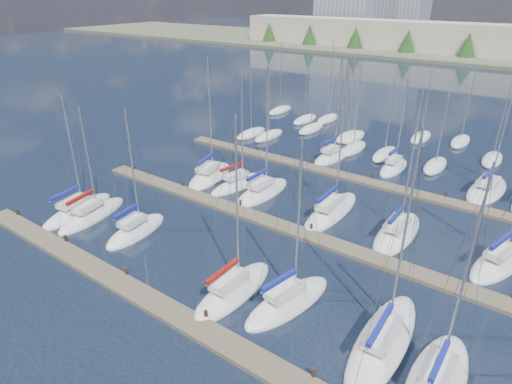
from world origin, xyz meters
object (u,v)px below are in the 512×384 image
Objects in this scene: sailboat_h at (210,176)px; sailboat_p at (394,167)px; sailboat_l at (397,233)px; sailboat_i at (239,184)px; sailboat_o at (332,157)px; sailboat_e at (288,302)px; sailboat_a at (78,210)px; sailboat_k at (331,211)px; sailboat_q at (487,190)px; sailboat_f at (383,341)px; sailboat_b at (92,215)px; sailboat_j at (263,192)px; sailboat_g at (437,380)px; sailboat_c at (136,231)px; sailboat_m at (499,262)px; sailboat_d at (233,291)px.

sailboat_h is 1.18× the size of sailboat_p.
sailboat_l reaches higher than sailboat_i.
sailboat_o is 29.04m from sailboat_e.
sailboat_a is 0.81× the size of sailboat_k.
sailboat_f is (-1.00, -27.68, 0.01)m from sailboat_q.
sailboat_p reaches higher than sailboat_b.
sailboat_j is at bearing -178.51° from sailboat_k.
sailboat_g is 15.94m from sailboat_l.
sailboat_l is at bearing 27.44° from sailboat_c.
sailboat_m is 14.30m from sailboat_f.
sailboat_d is at bearing -92.05° from sailboat_p.
sailboat_a reaches higher than sailboat_p.
sailboat_h is 1.16× the size of sailboat_a.
sailboat_m is at bearing 8.50° from sailboat_i.
sailboat_e is (3.84, 1.31, -0.00)m from sailboat_d.
sailboat_h is at bearing -137.56° from sailboat_p.
sailboat_m is 30.13m from sailboat_h.
sailboat_q is at bearing 118.18° from sailboat_m.
sailboat_a is 30.49m from sailboat_f.
sailboat_l is 16.31m from sailboat_d.
sailboat_c is at bearing -92.00° from sailboat_h.
sailboat_f is (3.73, -13.20, 0.00)m from sailboat_l.
sailboat_j is 13.76m from sailboat_o.
sailboat_q is (23.81, 27.84, -0.01)m from sailboat_c.
sailboat_h reaches higher than sailboat_p.
sailboat_b is 0.88× the size of sailboat_q.
sailboat_m is at bearing 44.79° from sailboat_d.
sailboat_b is 0.94× the size of sailboat_a.
sailboat_j is (-21.77, 14.10, -0.00)m from sailboat_g.
sailboat_j reaches higher than sailboat_c.
sailboat_o is at bearing 133.93° from sailboat_l.
sailboat_i is 0.98× the size of sailboat_o.
sailboat_k is at bearing 24.62° from sailboat_a.
sailboat_q is at bearing 85.86° from sailboat_f.
sailboat_o is (-13.33, 13.60, 0.02)m from sailboat_l.
sailboat_g is 0.97× the size of sailboat_j.
sailboat_g reaches higher than sailboat_p.
sailboat_b is at bearing -2.76° from sailboat_a.
sailboat_m is 0.79× the size of sailboat_k.
sailboat_f is (10.51, 1.64, -0.01)m from sailboat_d.
sailboat_o reaches higher than sailboat_p.
sailboat_h reaches higher than sailboat_l.
sailboat_l is 13.83m from sailboat_e.
sailboat_e reaches higher than sailboat_p.
sailboat_h is 0.99× the size of sailboat_j.
sailboat_c is at bearing -115.36° from sailboat_p.
sailboat_d reaches higher than sailboat_p.
sailboat_k reaches higher than sailboat_i.
sailboat_a is 0.91× the size of sailboat_i.
sailboat_i is 1.11× the size of sailboat_p.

